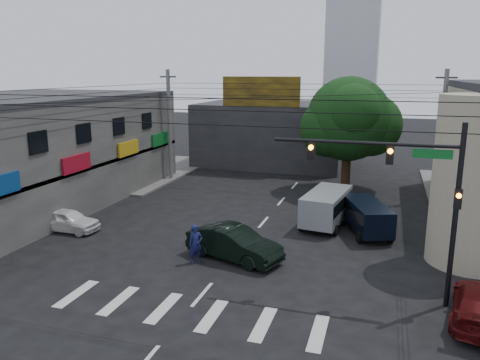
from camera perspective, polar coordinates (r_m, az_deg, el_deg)
The scene contains 16 objects.
ground at distance 22.46m, azimuth -1.73°, elevation -10.50°, with size 160.00×160.00×0.00m, color black.
sidewalk_far_left at distance 45.79m, azimuth -15.77°, elevation 1.32°, with size 16.00×16.00×0.15m, color #514F4C.
building_left at distance 35.95m, azimuth -26.53°, elevation 2.90°, with size 14.00×24.00×7.00m, color #403F3C.
corner_column at distance 24.33m, azimuth 26.96°, elevation -0.18°, with size 4.00×4.00×8.00m, color #9D957D.
building_far at distance 47.09m, azimuth 4.05°, elevation 5.70°, with size 14.00×10.00×6.00m, color #232326.
billboard at distance 42.00m, azimuth 2.56°, elevation 10.72°, with size 7.00×0.30×2.60m, color olive.
street_tree at distance 36.72m, azimuth 13.08°, elevation 7.22°, with size 6.40×6.40×8.70m.
traffic_gantry at distance 18.93m, azimuth 20.08°, elevation -0.39°, with size 7.10×0.35×7.20m.
utility_pole_far_left at distance 39.69m, azimuth -8.59°, elevation 6.55°, with size 0.32×0.32×9.20m, color #59595B.
utility_pole_far_right at distance 35.90m, azimuth 23.30°, elevation 4.97°, with size 0.32×0.32×9.20m, color #59595B.
dark_sedan at distance 23.02m, azimuth -0.72°, elevation -7.73°, with size 5.17×3.12×1.61m, color black.
white_compact at distance 28.80m, azimuth -20.27°, elevation -4.60°, with size 3.82×1.59×1.29m, color white.
maroon_sedan at distance 19.77m, azimuth 27.18°, elevation -13.30°, with size 2.67×4.90×1.35m, color #42090A.
silver_minivan at distance 28.40m, azimuth 10.47°, elevation -3.43°, with size 2.64×5.01×2.05m, color #A2A4AA, non-canonical shape.
navy_van at distance 27.50m, azimuth 15.17°, elevation -4.51°, with size 3.17×4.79×1.79m, color black, non-canonical shape.
traffic_officer at distance 22.62m, azimuth -5.42°, elevation -7.79°, with size 0.82×0.80×1.90m, color #141748.
Camera 1 is at (6.81, -19.45, 8.95)m, focal length 35.00 mm.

